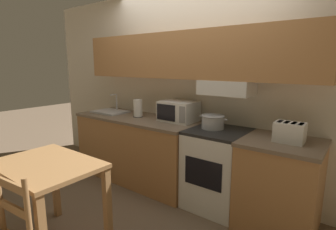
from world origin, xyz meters
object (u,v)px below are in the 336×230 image
at_px(cooking_pot, 213,121).
at_px(paper_towel_roll, 138,108).
at_px(stove_range, 217,168).
at_px(sink_basin, 110,111).
at_px(dining_table, 48,178).
at_px(toaster, 290,132).
at_px(microwave, 179,111).

relative_size(cooking_pot, paper_towel_roll, 1.45).
bearing_deg(paper_towel_roll, stove_range, -0.19).
distance_m(sink_basin, dining_table, 1.77).
bearing_deg(toaster, dining_table, -136.12).
height_order(cooking_pot, paper_towel_roll, paper_towel_roll).
bearing_deg(toaster, microwave, 174.59).
distance_m(toaster, paper_towel_roll, 1.92).
relative_size(toaster, sink_basin, 0.55).
bearing_deg(paper_towel_roll, sink_basin, -178.30).
bearing_deg(cooking_pot, sink_basin, -178.62).
xyz_separation_m(paper_towel_roll, dining_table, (0.37, -1.50, -0.36)).
bearing_deg(sink_basin, paper_towel_roll, 1.70).
height_order(paper_towel_roll, dining_table, paper_towel_roll).
height_order(stove_range, microwave, microwave).
height_order(toaster, paper_towel_roll, paper_towel_roll).
xyz_separation_m(stove_range, paper_towel_roll, (-1.20, 0.00, 0.56)).
bearing_deg(stove_range, microwave, 169.27).
bearing_deg(cooking_pot, stove_range, -18.14).
bearing_deg(toaster, cooking_pot, 177.30).
height_order(cooking_pot, dining_table, cooking_pot).
relative_size(stove_range, paper_towel_roll, 3.77).
bearing_deg(stove_range, sink_basin, -179.60).
relative_size(cooking_pot, sink_basin, 0.69).
bearing_deg(paper_towel_roll, microwave, 10.71).
distance_m(toaster, sink_basin, 2.47).
height_order(stove_range, dining_table, stove_range).
bearing_deg(microwave, cooking_pot, -9.48).
xyz_separation_m(toaster, sink_basin, (-2.47, -0.00, -0.07)).
xyz_separation_m(microwave, toaster, (1.33, -0.13, -0.03)).
bearing_deg(stove_range, dining_table, -119.05).
bearing_deg(paper_towel_roll, dining_table, -76.15).
bearing_deg(dining_table, stove_range, 60.95).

